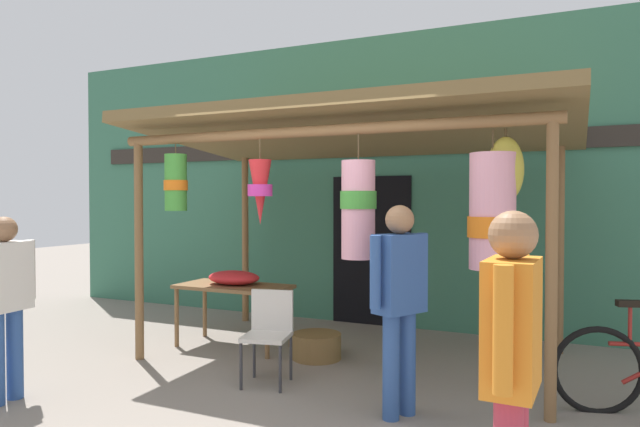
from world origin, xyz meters
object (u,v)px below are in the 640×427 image
object	(u,v)px
wicker_basket_by_table	(317,346)
shopper_by_bananas	(400,292)
folding_chair	(269,328)
display_table	(234,292)
flower_heap_on_table	(234,278)
vendor_in_orange	(512,357)
customer_foreground	(5,294)

from	to	relation	value
wicker_basket_by_table	shopper_by_bananas	world-z (taller)	shopper_by_bananas
folding_chair	wicker_basket_by_table	bearing A→B (deg)	85.25
display_table	folding_chair	size ratio (longest dim) A/B	1.54
flower_heap_on_table	shopper_by_bananas	bearing A→B (deg)	-28.29
folding_chair	vendor_in_orange	bearing A→B (deg)	-37.85
display_table	flower_heap_on_table	distance (m)	0.16
customer_foreground	folding_chair	bearing A→B (deg)	37.93
flower_heap_on_table	shopper_by_bananas	size ratio (longest dim) A/B	0.38
flower_heap_on_table	customer_foreground	bearing A→B (deg)	-107.71
wicker_basket_by_table	vendor_in_orange	size ratio (longest dim) A/B	0.32
flower_heap_on_table	wicker_basket_by_table	size ratio (longest dim) A/B	1.22
flower_heap_on_table	vendor_in_orange	world-z (taller)	vendor_in_orange
flower_heap_on_table	folding_chair	size ratio (longest dim) A/B	0.75
vendor_in_orange	flower_heap_on_table	bearing A→B (deg)	140.30
folding_chair	wicker_basket_by_table	world-z (taller)	folding_chair
display_table	folding_chair	xyz separation A→B (m)	(1.00, -0.93, -0.13)
display_table	vendor_in_orange	size ratio (longest dim) A/B	0.79
flower_heap_on_table	folding_chair	bearing A→B (deg)	-43.63
flower_heap_on_table	shopper_by_bananas	world-z (taller)	shopper_by_bananas
flower_heap_on_table	wicker_basket_by_table	bearing A→B (deg)	-3.83
vendor_in_orange	wicker_basket_by_table	bearing A→B (deg)	129.87
wicker_basket_by_table	vendor_in_orange	distance (m)	3.59
folding_chair	display_table	bearing A→B (deg)	137.07
shopper_by_bananas	display_table	bearing A→B (deg)	152.17
flower_heap_on_table	wicker_basket_by_table	distance (m)	1.26
flower_heap_on_table	customer_foreground	distance (m)	2.43
vendor_in_orange	shopper_by_bananas	xyz separation A→B (m)	(-0.98, 1.49, 0.01)
vendor_in_orange	display_table	bearing A→B (deg)	140.54
display_table	flower_heap_on_table	world-z (taller)	flower_heap_on_table
display_table	customer_foreground	world-z (taller)	customer_foreground
display_table	vendor_in_orange	world-z (taller)	vendor_in_orange
display_table	flower_heap_on_table	size ratio (longest dim) A/B	2.05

